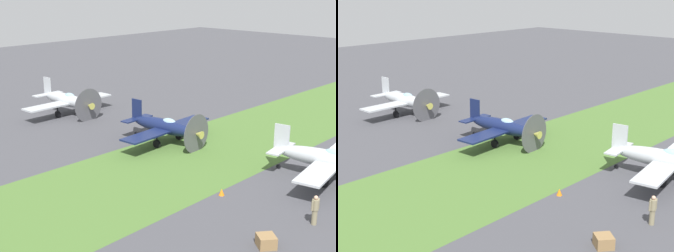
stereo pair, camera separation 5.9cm
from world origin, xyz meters
TOP-DOWN VIEW (x-y plane):
  - grass_verge at (0.00, -9.23)m, footprint 120.00×11.00m
  - airplane_lead at (2.23, 0.17)m, footprint 9.81×7.81m
  - airplane_wingman at (4.11, -13.20)m, footprint 9.51×7.52m
  - airplane_trail at (4.27, -26.71)m, footprint 9.82×7.80m
  - ground_crew_chief at (8.82, 2.80)m, footprint 0.62×0.38m
  - supply_crate at (12.73, 2.22)m, footprint 1.26×1.26m
  - runway_marker_cone at (9.26, -3.30)m, footprint 0.36×0.36m

SIDE VIEW (x-z plane):
  - grass_verge at x=0.00m, z-range 0.00..0.01m
  - runway_marker_cone at x=9.26m, z-range 0.00..0.44m
  - supply_crate at x=12.73m, z-range 0.00..0.64m
  - ground_crew_chief at x=8.82m, z-range 0.05..1.78m
  - airplane_wingman at x=4.11m, z-range -0.28..3.11m
  - airplane_lead at x=2.23m, z-range -0.28..3.19m
  - airplane_trail at x=4.27m, z-range -0.29..3.23m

